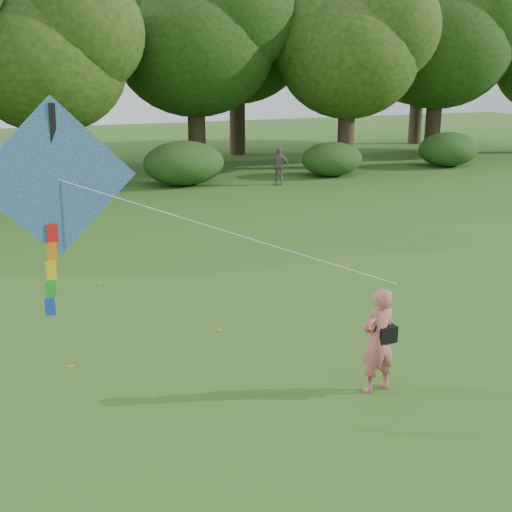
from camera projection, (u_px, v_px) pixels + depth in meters
name	position (u px, v px, depth m)	size (l,w,h in m)	color
ground	(341.00, 368.00, 10.74)	(100.00, 100.00, 0.00)	#265114
man_kite_flyer	(378.00, 340.00, 9.78)	(0.61, 0.40, 1.67)	#C35B62
bystander_right	(279.00, 166.00, 27.42)	(0.96, 0.40, 1.63)	slate
crossbody_bag	(386.00, 333.00, 9.76)	(0.43, 0.20, 0.69)	black
flying_kite	(57.00, 183.00, 8.45)	(5.71, 1.48, 2.98)	#244B9E
tree_line	(121.00, 51.00, 29.89)	(54.70, 15.30, 9.48)	#3A2D1E
shrub_band	(97.00, 171.00, 25.67)	(39.15, 3.22, 1.88)	#264919
fallen_leaves	(301.00, 304.00, 13.65)	(11.40, 8.98, 0.01)	olive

